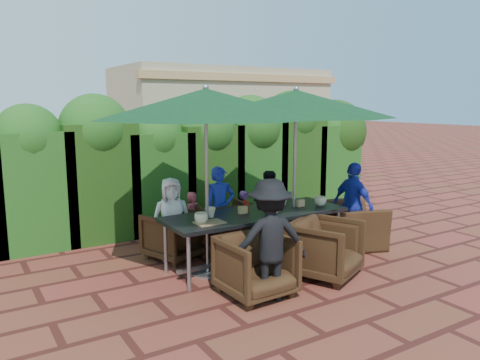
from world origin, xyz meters
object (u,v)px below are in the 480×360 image
umbrella_right (296,104)px  chair_near_right (326,246)px  chair_near_left (256,263)px  chair_far_mid (222,223)px  umbrella_left (206,104)px  chair_end_right (350,218)px  chair_far_right (264,217)px  dining_table (256,217)px  chair_far_left (175,233)px

umbrella_right → chair_near_right: umbrella_right is taller
chair_near_left → umbrella_right: bearing=33.1°
umbrella_right → chair_near_left: umbrella_right is taller
umbrella_right → chair_far_mid: size_ratio=3.43×
umbrella_left → chair_end_right: umbrella_left is taller
chair_near_left → chair_end_right: bearing=17.8°
chair_far_right → chair_near_right: chair_near_right is taller
chair_far_mid → umbrella_left: bearing=60.9°
dining_table → chair_far_mid: chair_far_mid is taller
dining_table → umbrella_right: umbrella_right is taller
chair_far_right → chair_near_left: (-1.37, -1.81, 0.01)m
chair_near_right → chair_end_right: bearing=8.3°
dining_table → chair_far_right: 1.26m
dining_table → umbrella_left: 1.70m
umbrella_left → chair_far_mid: (0.70, 0.85, -1.82)m
chair_far_left → umbrella_right: bearing=129.8°
umbrella_right → chair_near_left: 2.36m
dining_table → chair_far_mid: (-0.03, 0.90, -0.28)m
umbrella_left → chair_far_right: (1.51, 0.88, -1.83)m
chair_near_right → chair_end_right: size_ratio=0.82×
chair_far_left → chair_end_right: 2.76m
umbrella_right → chair_near_left: bearing=-144.7°
chair_far_left → chair_end_right: (2.61, -0.88, 0.06)m
dining_table → chair_near_left: chair_near_left is taller
dining_table → chair_near_right: (0.52, -0.84, -0.27)m
umbrella_right → chair_far_right: bearing=81.9°
umbrella_left → chair_far_right: umbrella_left is taller
chair_near_left → chair_far_right: bearing=50.8°
umbrella_left → chair_near_right: size_ratio=3.49×
chair_far_right → chair_near_right: size_ratio=0.94×
umbrella_left → chair_far_mid: umbrella_left is taller
chair_far_left → dining_table: bearing=114.0°
chair_far_right → chair_near_right: 1.80m
umbrella_right → chair_far_mid: bearing=127.1°
umbrella_left → umbrella_right: (1.38, -0.06, -0.00)m
chair_near_left → dining_table: bearing=54.4°
chair_near_left → chair_end_right: chair_end_right is taller
chair_end_right → chair_far_left: bearing=91.1°
chair_far_mid → chair_near_right: size_ratio=0.97×
umbrella_left → umbrella_right: size_ratio=1.05×
umbrella_right → umbrella_left: bearing=177.6°
chair_far_mid → chair_far_right: bearing=-167.0°
umbrella_left → chair_far_right: size_ratio=3.70×
dining_table → chair_near_left: bearing=-123.4°
chair_far_left → chair_far_right: chair_far_right is taller
chair_far_left → chair_end_right: chair_end_right is taller
umbrella_right → chair_far_right: (0.13, 0.94, -1.83)m
dining_table → chair_far_mid: bearing=91.8°
dining_table → chair_end_right: bearing=-0.6°
umbrella_right → chair_near_right: 1.99m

